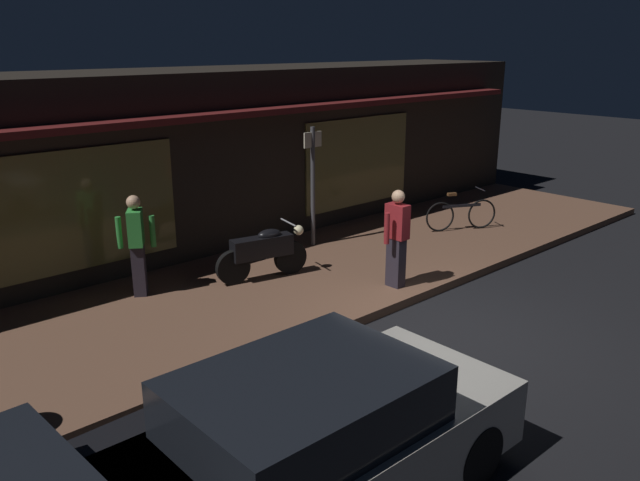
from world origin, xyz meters
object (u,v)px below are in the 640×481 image
motorcycle (264,251)px  bicycle_parked (461,214)px  person_photographer (137,243)px  parked_car_far (313,441)px  person_bystander (397,236)px  sign_post (313,179)px

motorcycle → bicycle_parked: 5.08m
person_photographer → parked_car_far: bearing=-101.9°
motorcycle → person_bystander: (1.42, -1.80, 0.38)m
motorcycle → person_photographer: (-1.96, 0.78, 0.38)m
person_bystander → bicycle_parked: bearing=19.5°
person_bystander → person_photographer: bearing=142.7°
bicycle_parked → sign_post: size_ratio=0.62×
motorcycle → bicycle_parked: (5.05, -0.51, -0.14)m
motorcycle → parked_car_far: 5.72m
motorcycle → person_bystander: bearing=-51.7°
motorcycle → person_bystander: size_ratio=1.01×
person_photographer → person_bystander: same height
motorcycle → bicycle_parked: size_ratio=1.14×
person_bystander → sign_post: 2.76m
person_photographer → bicycle_parked: bearing=-10.4°
person_photographer → person_bystander: 4.25m
bicycle_parked → sign_post: bearing=156.0°
person_bystander → sign_post: (0.51, 2.67, 0.48)m
person_photographer → parked_car_far: (-1.17, -5.56, -0.32)m
bicycle_parked → parked_car_far: 9.23m
bicycle_parked → person_photographer: 7.15m
parked_car_far → sign_post: bearing=48.2°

